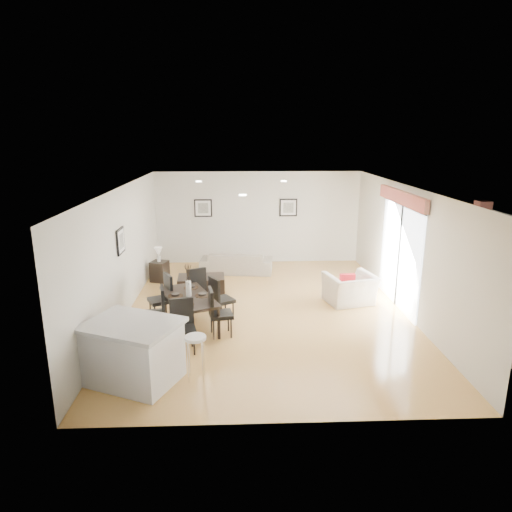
{
  "coord_description": "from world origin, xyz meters",
  "views": [
    {
      "loc": [
        -0.59,
        -9.3,
        3.75
      ],
      "look_at": [
        -0.2,
        0.4,
        1.14
      ],
      "focal_mm": 32.0,
      "sensor_mm": 36.0,
      "label": 1
    }
  ],
  "objects_px": {
    "dining_chair_foot": "(195,286)",
    "coffee_table": "(201,285)",
    "armchair": "(350,289)",
    "dining_chair_head": "(183,322)",
    "dining_chair_wnear": "(157,309)",
    "bar_stool": "(196,343)",
    "dining_chair_wfar": "(164,295)",
    "kitchen_island": "(133,352)",
    "sofa": "(236,262)",
    "dining_chair_efar": "(219,296)",
    "dining_chair_enear": "(217,310)",
    "dining_table": "(189,299)",
    "side_table": "(160,271)"
  },
  "relations": [
    {
      "from": "armchair",
      "to": "sofa",
      "type": "bearing_deg",
      "value": -58.29
    },
    {
      "from": "sofa",
      "to": "armchair",
      "type": "relative_size",
      "value": 1.89
    },
    {
      "from": "dining_chair_foot",
      "to": "dining_table",
      "type": "bearing_deg",
      "value": 63.92
    },
    {
      "from": "sofa",
      "to": "dining_chair_efar",
      "type": "bearing_deg",
      "value": 90.21
    },
    {
      "from": "dining_chair_wfar",
      "to": "dining_chair_head",
      "type": "distance_m",
      "value": 1.52
    },
    {
      "from": "sofa",
      "to": "coffee_table",
      "type": "distance_m",
      "value": 1.94
    },
    {
      "from": "dining_chair_foot",
      "to": "dining_chair_wnear",
      "type": "bearing_deg",
      "value": 42.62
    },
    {
      "from": "coffee_table",
      "to": "sofa",
      "type": "bearing_deg",
      "value": 61.0
    },
    {
      "from": "armchair",
      "to": "dining_chair_head",
      "type": "height_order",
      "value": "dining_chair_head"
    },
    {
      "from": "dining_table",
      "to": "coffee_table",
      "type": "distance_m",
      "value": 2.0
    },
    {
      "from": "dining_table",
      "to": "dining_chair_head",
      "type": "bearing_deg",
      "value": -113.19
    },
    {
      "from": "dining_table",
      "to": "bar_stool",
      "type": "height_order",
      "value": "bar_stool"
    },
    {
      "from": "dining_chair_wnear",
      "to": "dining_chair_wfar",
      "type": "height_order",
      "value": "dining_chair_wnear"
    },
    {
      "from": "dining_chair_wnear",
      "to": "bar_stool",
      "type": "bearing_deg",
      "value": 17.05
    },
    {
      "from": "dining_chair_enear",
      "to": "kitchen_island",
      "type": "distance_m",
      "value": 2.01
    },
    {
      "from": "dining_chair_foot",
      "to": "coffee_table",
      "type": "height_order",
      "value": "dining_chair_foot"
    },
    {
      "from": "sofa",
      "to": "bar_stool",
      "type": "bearing_deg",
      "value": 90.1
    },
    {
      "from": "kitchen_island",
      "to": "side_table",
      "type": "bearing_deg",
      "value": 119.07
    },
    {
      "from": "armchair",
      "to": "dining_chair_efar",
      "type": "height_order",
      "value": "dining_chair_efar"
    },
    {
      "from": "dining_chair_enear",
      "to": "dining_chair_efar",
      "type": "height_order",
      "value": "dining_chair_enear"
    },
    {
      "from": "armchair",
      "to": "kitchen_island",
      "type": "distance_m",
      "value": 5.28
    },
    {
      "from": "sofa",
      "to": "side_table",
      "type": "distance_m",
      "value": 2.13
    },
    {
      "from": "dining_chair_efar",
      "to": "side_table",
      "type": "distance_m",
      "value": 3.14
    },
    {
      "from": "side_table",
      "to": "dining_chair_enear",
      "type": "bearing_deg",
      "value": -64.41
    },
    {
      "from": "dining_chair_wfar",
      "to": "dining_chair_head",
      "type": "bearing_deg",
      "value": -5.7
    },
    {
      "from": "dining_chair_efar",
      "to": "dining_chair_enear",
      "type": "bearing_deg",
      "value": 148.13
    },
    {
      "from": "dining_table",
      "to": "bar_stool",
      "type": "bearing_deg",
      "value": -103.59
    },
    {
      "from": "sofa",
      "to": "armchair",
      "type": "distance_m",
      "value": 3.6
    },
    {
      "from": "bar_stool",
      "to": "dining_chair_wnear",
      "type": "bearing_deg",
      "value": 117.86
    },
    {
      "from": "dining_chair_enear",
      "to": "dining_chair_foot",
      "type": "relative_size",
      "value": 0.99
    },
    {
      "from": "side_table",
      "to": "bar_stool",
      "type": "distance_m",
      "value": 5.23
    },
    {
      "from": "sofa",
      "to": "dining_chair_foot",
      "type": "xyz_separation_m",
      "value": [
        -0.9,
        -2.72,
        0.25
      ]
    },
    {
      "from": "dining_table",
      "to": "coffee_table",
      "type": "relative_size",
      "value": 1.61
    },
    {
      "from": "dining_chair_enear",
      "to": "side_table",
      "type": "bearing_deg",
      "value": 15.28
    },
    {
      "from": "armchair",
      "to": "dining_chair_head",
      "type": "distance_m",
      "value": 4.16
    },
    {
      "from": "kitchen_island",
      "to": "bar_stool",
      "type": "xyz_separation_m",
      "value": [
        0.96,
        0.0,
        0.14
      ]
    },
    {
      "from": "dining_table",
      "to": "dining_chair_head",
      "type": "xyz_separation_m",
      "value": [
        -0.02,
        -0.99,
        -0.07
      ]
    },
    {
      "from": "dining_chair_head",
      "to": "bar_stool",
      "type": "distance_m",
      "value": 1.08
    },
    {
      "from": "dining_table",
      "to": "bar_stool",
      "type": "relative_size",
      "value": 2.43
    },
    {
      "from": "armchair",
      "to": "dining_chair_wfar",
      "type": "height_order",
      "value": "dining_chair_wfar"
    },
    {
      "from": "dining_chair_enear",
      "to": "dining_chair_head",
      "type": "xyz_separation_m",
      "value": [
        -0.58,
        -0.57,
        -0.0
      ]
    },
    {
      "from": "coffee_table",
      "to": "bar_stool",
      "type": "xyz_separation_m",
      "value": [
        0.22,
        -3.98,
        0.41
      ]
    },
    {
      "from": "dining_chair_wfar",
      "to": "dining_chair_enear",
      "type": "relative_size",
      "value": 1.02
    },
    {
      "from": "dining_table",
      "to": "dining_chair_wfar",
      "type": "xyz_separation_m",
      "value": [
        -0.56,
        0.44,
        -0.06
      ]
    },
    {
      "from": "sofa",
      "to": "dining_chair_wfar",
      "type": "distance_m",
      "value": 3.61
    },
    {
      "from": "dining_table",
      "to": "dining_chair_enear",
      "type": "xyz_separation_m",
      "value": [
        0.56,
        -0.41,
        -0.07
      ]
    },
    {
      "from": "dining_chair_wnear",
      "to": "dining_chair_efar",
      "type": "relative_size",
      "value": 1.05
    },
    {
      "from": "dining_table",
      "to": "coffee_table",
      "type": "height_order",
      "value": "dining_table"
    },
    {
      "from": "dining_table",
      "to": "dining_chair_wfar",
      "type": "distance_m",
      "value": 0.72
    },
    {
      "from": "kitchen_island",
      "to": "dining_chair_wnear",
      "type": "bearing_deg",
      "value": 110.62
    }
  ]
}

